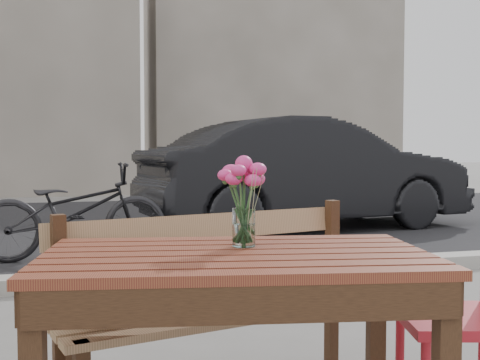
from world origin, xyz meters
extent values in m
cube|color=black|center=(0.00, 7.00, 0.00)|extent=(30.00, 8.00, 0.00)
cube|color=#9C9993|center=(0.00, 3.00, 0.06)|extent=(30.00, 0.25, 0.12)
cube|color=slate|center=(5.00, 15.00, 3.00)|extent=(7.00, 3.00, 6.00)
cube|color=#5E2018|center=(0.08, 0.03, 0.75)|extent=(1.35, 0.92, 0.03)
cube|color=black|center=(-0.43, 0.43, 0.37)|extent=(0.07, 0.07, 0.74)
cube|color=black|center=(0.69, 0.24, 0.37)|extent=(0.07, 0.07, 0.74)
cube|color=#9A754F|center=(0.18, 0.49, 0.45)|extent=(1.46, 0.71, 0.03)
cube|color=#9A754F|center=(0.12, 0.70, 0.68)|extent=(1.38, 0.37, 0.38)
cube|color=black|center=(0.84, 0.49, 0.23)|extent=(0.06, 0.06, 0.46)
cube|color=black|center=(-0.49, 0.50, 0.43)|extent=(0.06, 0.06, 0.86)
cube|color=black|center=(0.76, 0.81, 0.43)|extent=(0.06, 0.06, 0.86)
cube|color=#B31C28|center=(1.00, 0.16, 0.44)|extent=(0.53, 0.53, 0.04)
cylinder|color=white|center=(0.13, 0.13, 0.83)|extent=(0.08, 0.08, 0.13)
cylinder|color=#386C35|center=(0.13, 0.13, 0.90)|extent=(0.05, 0.05, 0.26)
imported|color=black|center=(2.62, 5.93, 0.75)|extent=(4.76, 2.28, 1.51)
imported|color=black|center=(-0.47, 4.33, 0.48)|extent=(1.87, 0.74, 0.96)
camera|label=1|loc=(-0.41, -1.84, 1.10)|focal=45.00mm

